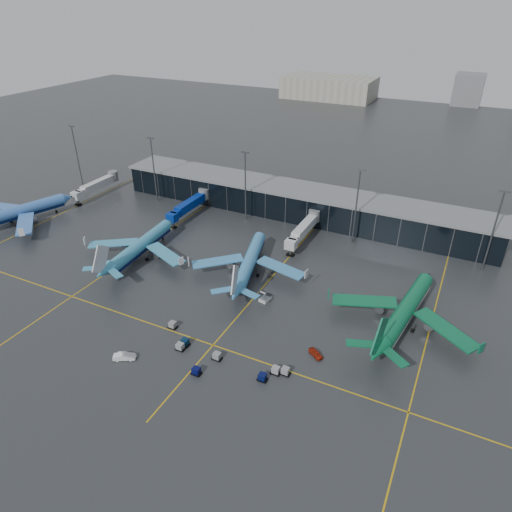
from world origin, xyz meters
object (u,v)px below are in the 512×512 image
at_px(airliner_arkefly, 140,238).
at_px(airliner_aer_lingus, 408,301).
at_px(airliner_klm_near, 250,254).
at_px(mobile_airstair, 265,298).
at_px(baggage_carts, 220,357).
at_px(service_van_white, 124,356).
at_px(service_van_red, 316,353).
at_px(airliner_klm_west, 16,205).

distance_m(airliner_arkefly, airliner_aer_lingus, 80.44).
bearing_deg(airliner_klm_near, mobile_airstair, -62.17).
xyz_separation_m(airliner_klm_near, baggage_carts, (10.97, -36.44, -5.51)).
relative_size(airliner_aer_lingus, service_van_white, 8.77).
relative_size(airliner_arkefly, baggage_carts, 1.23).
relative_size(airliner_arkefly, service_van_red, 10.09).
bearing_deg(service_van_red, mobile_airstair, 87.30).
relative_size(airliner_aer_lingus, mobile_airstair, 12.42).
bearing_deg(airliner_aer_lingus, airliner_arkefly, -170.84).
bearing_deg(service_van_white, airliner_aer_lingus, -82.42).
distance_m(airliner_aer_lingus, baggage_carts, 47.39).
bearing_deg(mobile_airstair, baggage_carts, -78.34).
distance_m(airliner_arkefly, service_van_white, 47.73).
bearing_deg(airliner_arkefly, service_van_red, -21.57).
bearing_deg(airliner_klm_near, service_van_white, -115.41).
relative_size(airliner_arkefly, airliner_aer_lingus, 0.94).
xyz_separation_m(airliner_klm_west, airliner_klm_near, (89.55, 6.97, -0.69)).
height_order(airliner_arkefly, service_van_white, airliner_arkefly).
distance_m(airliner_aer_lingus, service_van_white, 68.34).
bearing_deg(mobile_airstair, airliner_klm_west, -172.33).
bearing_deg(airliner_arkefly, service_van_white, -61.38).
bearing_deg(baggage_carts, service_van_white, -153.95).
height_order(mobile_airstair, service_van_white, mobile_airstair).
relative_size(mobile_airstair, service_van_white, 0.71).
height_order(airliner_klm_near, mobile_airstair, airliner_klm_near).
xyz_separation_m(airliner_klm_near, airliner_aer_lingus, (45.64, -4.69, 0.48)).
xyz_separation_m(baggage_carts, mobile_airstair, (-0.72, 25.35, 0.01)).
relative_size(airliner_klm_west, service_van_white, 9.05).
distance_m(service_van_red, service_van_white, 43.45).
height_order(airliner_arkefly, service_van_red, airliner_arkefly).
bearing_deg(service_van_red, airliner_aer_lingus, -2.90).
xyz_separation_m(airliner_arkefly, airliner_klm_near, (34.78, 6.48, -0.04)).
distance_m(baggage_carts, service_van_white, 21.68).
relative_size(airliner_klm_west, airliner_aer_lingus, 1.03).
xyz_separation_m(airliner_klm_near, service_van_white, (-8.51, -45.96, -5.44)).
height_order(airliner_arkefly, baggage_carts, airliner_arkefly).
bearing_deg(airliner_klm_near, airliner_arkefly, 175.64).
height_order(airliner_klm_west, service_van_white, airliner_klm_west).
xyz_separation_m(airliner_arkefly, mobile_airstair, (45.03, -4.61, -5.54)).
bearing_deg(airliner_aer_lingus, service_van_white, -134.81).
relative_size(airliner_klm_near, service_van_red, 10.02).
bearing_deg(service_van_white, airliner_arkefly, 3.92).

